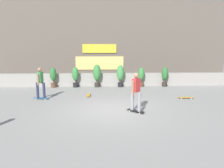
% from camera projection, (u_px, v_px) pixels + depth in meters
% --- Properties ---
extents(ground_plane, '(48.00, 48.00, 0.00)m').
position_uv_depth(ground_plane, '(114.00, 110.00, 9.72)').
color(ground_plane, gray).
extents(planter_wall, '(18.00, 0.40, 0.90)m').
position_uv_depth(planter_wall, '(109.00, 80.00, 15.55)').
color(planter_wall, gray).
rests_on(planter_wall, ground).
extents(building_backdrop, '(20.00, 2.08, 6.50)m').
position_uv_depth(building_backdrop, '(107.00, 41.00, 19.01)').
color(building_backdrop, '#60564C').
rests_on(building_backdrop, ground).
extents(potted_plant_0, '(0.45, 0.45, 1.36)m').
position_uv_depth(potted_plant_0, '(53.00, 76.00, 14.87)').
color(potted_plant_0, brown).
rests_on(potted_plant_0, ground).
extents(potted_plant_1, '(0.46, 0.46, 1.39)m').
position_uv_depth(potted_plant_1, '(75.00, 76.00, 14.94)').
color(potted_plant_1, black).
rests_on(potted_plant_1, ground).
extents(potted_plant_2, '(0.54, 0.54, 1.56)m').
position_uv_depth(potted_plant_2, '(97.00, 74.00, 14.99)').
color(potted_plant_2, '#2D2823').
rests_on(potted_plant_2, ground).
extents(potted_plant_3, '(0.52, 0.52, 1.51)m').
position_uv_depth(potted_plant_3, '(120.00, 74.00, 15.07)').
color(potted_plant_3, black).
rests_on(potted_plant_3, ground).
extents(potted_plant_4, '(0.43, 0.43, 1.34)m').
position_uv_depth(potted_plant_4, '(141.00, 76.00, 15.16)').
color(potted_plant_4, brown).
rests_on(potted_plant_4, ground).
extents(potted_plant_5, '(0.45, 0.45, 1.37)m').
position_uv_depth(potted_plant_5, '(165.00, 75.00, 15.23)').
color(potted_plant_5, '#2D2823').
rests_on(potted_plant_5, ground).
extents(skater_far_right, '(0.82, 0.55, 1.70)m').
position_uv_depth(skater_far_right, '(40.00, 82.00, 11.47)').
color(skater_far_right, '#266699').
rests_on(skater_far_right, ground).
extents(skater_foreground, '(0.72, 0.69, 1.70)m').
position_uv_depth(skater_foreground, '(136.00, 91.00, 9.17)').
color(skater_foreground, black).
rests_on(skater_foreground, ground).
extents(skateboard_near_camera, '(0.22, 0.81, 0.08)m').
position_uv_depth(skateboard_near_camera, '(89.00, 95.00, 12.37)').
color(skateboard_near_camera, '#BF8C26').
rests_on(skateboard_near_camera, ground).
extents(skateboard_aside, '(0.81, 0.27, 0.08)m').
position_uv_depth(skateboard_aside, '(186.00, 97.00, 11.76)').
color(skateboard_aside, '#BF8C26').
rests_on(skateboard_aside, ground).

